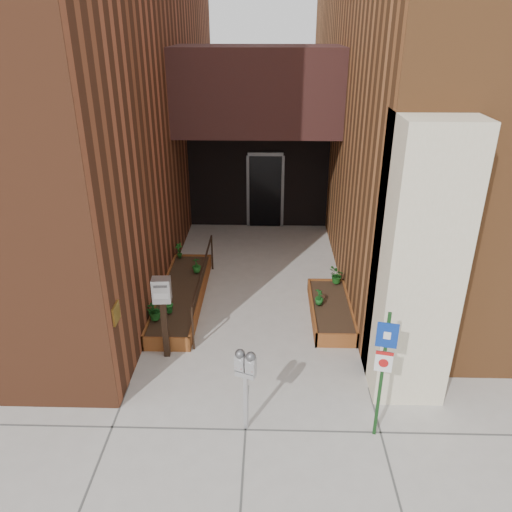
{
  "coord_description": "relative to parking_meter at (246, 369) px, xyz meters",
  "views": [
    {
      "loc": [
        0.31,
        -6.6,
        5.5
      ],
      "look_at": [
        0.08,
        1.8,
        1.55
      ],
      "focal_mm": 35.0,
      "sensor_mm": 36.0,
      "label": 1
    }
  ],
  "objects": [
    {
      "name": "shrub_left_c",
      "position": [
        -1.33,
        4.5,
        -0.6
      ],
      "size": [
        0.25,
        0.25,
        0.36
      ],
      "primitive_type": "imported",
      "rotation": [
        0.0,
        0.0,
        3.47
      ],
      "color": "#1A5B1C",
      "rests_on": "planter_left"
    },
    {
      "name": "planter_right",
      "position": [
        1.59,
        3.15,
        -0.94
      ],
      "size": [
        0.8,
        2.2,
        0.3
      ],
      "color": "brown",
      "rests_on": "ground"
    },
    {
      "name": "shrub_right_b",
      "position": [
        1.34,
        3.27,
        -0.63
      ],
      "size": [
        0.2,
        0.2,
        0.3
      ],
      "primitive_type": "imported",
      "rotation": [
        0.0,
        0.0,
        2.78
      ],
      "color": "#175117",
      "rests_on": "planter_right"
    },
    {
      "name": "shrub_right_a",
      "position": [
        1.34,
        3.14,
        -0.62
      ],
      "size": [
        0.2,
        0.2,
        0.32
      ],
      "primitive_type": "imported",
      "rotation": [
        0.0,
        0.0,
        1.46
      ],
      "color": "#17511A",
      "rests_on": "planter_right"
    },
    {
      "name": "ground",
      "position": [
        -0.01,
        0.95,
        -1.07
      ],
      "size": [
        80.0,
        80.0,
        0.0
      ],
      "primitive_type": "plane",
      "color": "#9E9991",
      "rests_on": "ground"
    },
    {
      "name": "payment_dropbox",
      "position": [
        -1.51,
        1.75,
        0.06
      ],
      "size": [
        0.33,
        0.26,
        1.57
      ],
      "color": "black",
      "rests_on": "ground"
    },
    {
      "name": "shrub_left_d",
      "position": [
        -1.86,
        5.25,
        -0.58
      ],
      "size": [
        0.29,
        0.29,
        0.38
      ],
      "primitive_type": "imported",
      "rotation": [
        0.0,
        0.0,
        5.59
      ],
      "color": "#195117",
      "rests_on": "planter_left"
    },
    {
      "name": "planter_left",
      "position": [
        -1.56,
        3.65,
        -0.94
      ],
      "size": [
        0.9,
        3.6,
        0.3
      ],
      "color": "brown",
      "rests_on": "ground"
    },
    {
      "name": "sign_post",
      "position": [
        1.89,
        -0.08,
        0.2
      ],
      "size": [
        0.28,
        0.09,
        2.08
      ],
      "color": "#153C17",
      "rests_on": "ground"
    },
    {
      "name": "shrub_left_a",
      "position": [
        -1.86,
        2.5,
        -0.57
      ],
      "size": [
        0.51,
        0.51,
        0.4
      ],
      "primitive_type": "imported",
      "rotation": [
        0.0,
        0.0,
        0.72
      ],
      "color": "#164F18",
      "rests_on": "planter_left"
    },
    {
      "name": "shrub_left_b",
      "position": [
        -1.66,
        2.76,
        -0.57
      ],
      "size": [
        0.31,
        0.31,
        0.41
      ],
      "primitive_type": "imported",
      "rotation": [
        0.0,
        0.0,
        2.52
      ],
      "color": "#1C6320",
      "rests_on": "planter_left"
    },
    {
      "name": "shrub_right_c",
      "position": [
        1.8,
        4.05,
        -0.59
      ],
      "size": [
        0.46,
        0.46,
        0.37
      ],
      "primitive_type": "imported",
      "rotation": [
        0.0,
        0.0,
        4.22
      ],
      "color": "#185117",
      "rests_on": "planter_right"
    },
    {
      "name": "parking_meter",
      "position": [
        0.0,
        0.0,
        0.0
      ],
      "size": [
        0.32,
        0.21,
        1.39
      ],
      "color": "#AEAEB0",
      "rests_on": "ground"
    },
    {
      "name": "architecture",
      "position": [
        -0.19,
        7.84,
        3.91
      ],
      "size": [
        20.0,
        14.6,
        10.0
      ],
      "color": "brown",
      "rests_on": "ground"
    },
    {
      "name": "handrail",
      "position": [
        -1.06,
        3.6,
        -0.33
      ],
      "size": [
        0.04,
        3.34,
        0.9
      ],
      "color": "black",
      "rests_on": "ground"
    }
  ]
}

